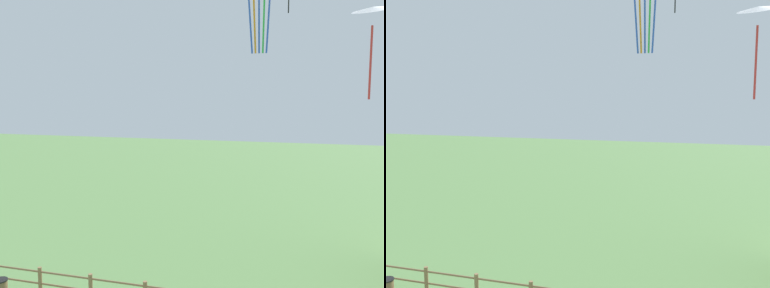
% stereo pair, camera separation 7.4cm
% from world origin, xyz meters
% --- Properties ---
extents(kite_white_delta, '(1.22, 1.21, 2.19)m').
position_xyz_m(kite_white_delta, '(5.34, 6.04, 8.99)').
color(kite_white_delta, white).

